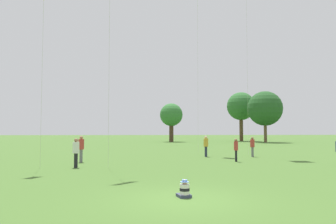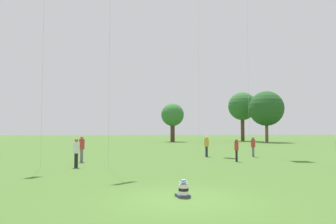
{
  "view_description": "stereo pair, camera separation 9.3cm",
  "coord_description": "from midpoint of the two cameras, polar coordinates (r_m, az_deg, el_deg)",
  "views": [
    {
      "loc": [
        -1.19,
        -10.47,
        2.2
      ],
      "look_at": [
        0.03,
        7.24,
        3.2
      ],
      "focal_mm": 35.0,
      "sensor_mm": 36.0,
      "label": 1
    },
    {
      "loc": [
        -1.09,
        -10.48,
        2.2
      ],
      "look_at": [
        0.03,
        7.24,
        3.2
      ],
      "focal_mm": 35.0,
      "sensor_mm": 36.0,
      "label": 2
    }
  ],
  "objects": [
    {
      "name": "ground_plane",
      "position": [
        10.76,
        2.61,
        -15.03
      ],
      "size": [
        300.0,
        300.0,
        0.0
      ],
      "primitive_type": "plane",
      "color": "#426628"
    },
    {
      "name": "person_standing_1",
      "position": [
        23.77,
        11.95,
        -6.1
      ],
      "size": [
        0.39,
        0.39,
        1.62
      ],
      "rotation": [
        0.0,
        0.0,
        0.51
      ],
      "color": "black",
      "rests_on": "ground"
    },
    {
      "name": "distant_tree_1",
      "position": [
        70.16,
        12.86,
        0.95
      ],
      "size": [
        5.86,
        5.86,
        10.22
      ],
      "color": "brown",
      "rests_on": "ground"
    },
    {
      "name": "distant_tree_0",
      "position": [
        64.09,
        0.84,
        -0.56
      ],
      "size": [
        4.46,
        4.46,
        7.52
      ],
      "color": "#473323",
      "rests_on": "ground"
    },
    {
      "name": "person_standing_5",
      "position": [
        23.59,
        -14.69,
        -5.83
      ],
      "size": [
        0.54,
        0.54,
        1.83
      ],
      "rotation": [
        0.0,
        0.0,
        5.45
      ],
      "color": "slate",
      "rests_on": "ground"
    },
    {
      "name": "seated_toddler",
      "position": [
        11.07,
        2.92,
        -13.44
      ],
      "size": [
        0.5,
        0.57,
        0.59
      ],
      "rotation": [
        0.0,
        0.0,
        0.23
      ],
      "color": "#383D56",
      "rests_on": "ground"
    },
    {
      "name": "person_standing_4",
      "position": [
        27.76,
        6.82,
        -5.62
      ],
      "size": [
        0.45,
        0.45,
        1.75
      ],
      "rotation": [
        0.0,
        0.0,
        3.33
      ],
      "color": "#282D42",
      "rests_on": "ground"
    },
    {
      "name": "person_standing_0",
      "position": [
        20.33,
        -15.56,
        -6.44
      ],
      "size": [
        0.54,
        0.54,
        1.73
      ],
      "rotation": [
        0.0,
        0.0,
        3.82
      ],
      "color": "black",
      "rests_on": "ground"
    },
    {
      "name": "person_standing_2",
      "position": [
        28.39,
        14.69,
        -5.58
      ],
      "size": [
        0.49,
        0.49,
        1.66
      ],
      "rotation": [
        0.0,
        0.0,
        4.13
      ],
      "color": "slate",
      "rests_on": "ground"
    },
    {
      "name": "distant_tree_2",
      "position": [
        63.58,
        16.8,
        0.58
      ],
      "size": [
        6.47,
        6.47,
        9.54
      ],
      "color": "brown",
      "rests_on": "ground"
    }
  ]
}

